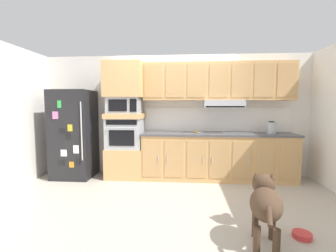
{
  "coord_description": "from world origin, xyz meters",
  "views": [
    {
      "loc": [
        0.24,
        -3.79,
        1.45
      ],
      "look_at": [
        -0.09,
        0.44,
        1.08
      ],
      "focal_mm": 24.56,
      "sensor_mm": 36.0,
      "label": 1
    }
  ],
  "objects": [
    {
      "name": "back_kitchen_wall",
      "position": [
        0.0,
        1.11,
        1.25
      ],
      "size": [
        6.2,
        0.12,
        2.5
      ],
      "primitive_type": "cube",
      "color": "silver",
      "rests_on": "ground"
    },
    {
      "name": "upper_cabinet_with_hood",
      "position": [
        0.87,
        0.87,
        1.9
      ],
      "size": [
        2.94,
        0.48,
        0.88
      ],
      "color": "tan",
      "rests_on": "backsplash_panel"
    },
    {
      "name": "appliance_upper_cabinet",
      "position": [
        -0.98,
        0.75,
        1.96
      ],
      "size": [
        0.74,
        0.62,
        0.68
      ],
      "primitive_type": "cube",
      "color": "tan",
      "rests_on": "microwave"
    },
    {
      "name": "microwave",
      "position": [
        -0.98,
        0.75,
        1.46
      ],
      "size": [
        0.64,
        0.54,
        0.32
      ],
      "color": "#A8AAAF",
      "rests_on": "appliance_mid_shelf"
    },
    {
      "name": "appliance_mid_shelf",
      "position": [
        -0.98,
        0.75,
        1.25
      ],
      "size": [
        0.74,
        0.62,
        0.1
      ],
      "primitive_type": "cube",
      "color": "tan",
      "rests_on": "built_in_oven"
    },
    {
      "name": "backsplash_panel",
      "position": [
        0.86,
        1.04,
        1.17
      ],
      "size": [
        2.98,
        0.02,
        0.5
      ],
      "primitive_type": "cube",
      "color": "white",
      "rests_on": "countertop_slab"
    },
    {
      "name": "electric_kettle",
      "position": [
        1.86,
        0.7,
        1.03
      ],
      "size": [
        0.17,
        0.17,
        0.24
      ],
      "color": "#A8AAAF",
      "rests_on": "countertop_slab"
    },
    {
      "name": "countertop_slab",
      "position": [
        0.86,
        0.75,
        0.9
      ],
      "size": [
        2.98,
        0.64,
        0.04
      ],
      "primitive_type": "cube",
      "color": "#4C4C51",
      "rests_on": "lower_cabinet_run"
    },
    {
      "name": "side_panel_left",
      "position": [
        -2.8,
        0.0,
        1.25
      ],
      "size": [
        0.12,
        7.1,
        2.5
      ],
      "primitive_type": "cube",
      "color": "silver",
      "rests_on": "ground"
    },
    {
      "name": "screwdriver",
      "position": [
        0.45,
        0.79,
        0.93
      ],
      "size": [
        0.16,
        0.17,
        0.03
      ],
      "color": "yellow",
      "rests_on": "countertop_slab"
    },
    {
      "name": "dog",
      "position": [
        1.08,
        -1.38,
        0.45
      ],
      "size": [
        0.43,
        0.96,
        0.69
      ],
      "rotation": [
        0.0,
        0.0,
        1.33
      ],
      "color": "#473323",
      "rests_on": "ground"
    },
    {
      "name": "oven_base_cabinet",
      "position": [
        -0.98,
        0.75,
        0.3
      ],
      "size": [
        0.74,
        0.62,
        0.6
      ],
      "primitive_type": "cube",
      "color": "tan",
      "rests_on": "ground"
    },
    {
      "name": "built_in_oven",
      "position": [
        -0.98,
        0.75,
        0.9
      ],
      "size": [
        0.7,
        0.62,
        0.6
      ],
      "color": "#A8AAAF",
      "rests_on": "oven_base_cabinet"
    },
    {
      "name": "refrigerator",
      "position": [
        -2.03,
        0.68,
        0.88
      ],
      "size": [
        0.76,
        0.73,
        1.76
      ],
      "color": "black",
      "rests_on": "ground"
    },
    {
      "name": "ground_plane",
      "position": [
        0.0,
        0.0,
        0.0
      ],
      "size": [
        9.6,
        9.6,
        0.0
      ],
      "primitive_type": "plane",
      "color": "#B2A899"
    },
    {
      "name": "dog_food_bowl",
      "position": [
        1.52,
        -1.27,
        0.03
      ],
      "size": [
        0.2,
        0.2,
        0.06
      ],
      "color": "red",
      "rests_on": "ground"
    },
    {
      "name": "lower_cabinet_run",
      "position": [
        0.86,
        0.75,
        0.44
      ],
      "size": [
        2.94,
        0.63,
        0.88
      ],
      "color": "tan",
      "rests_on": "ground"
    }
  ]
}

